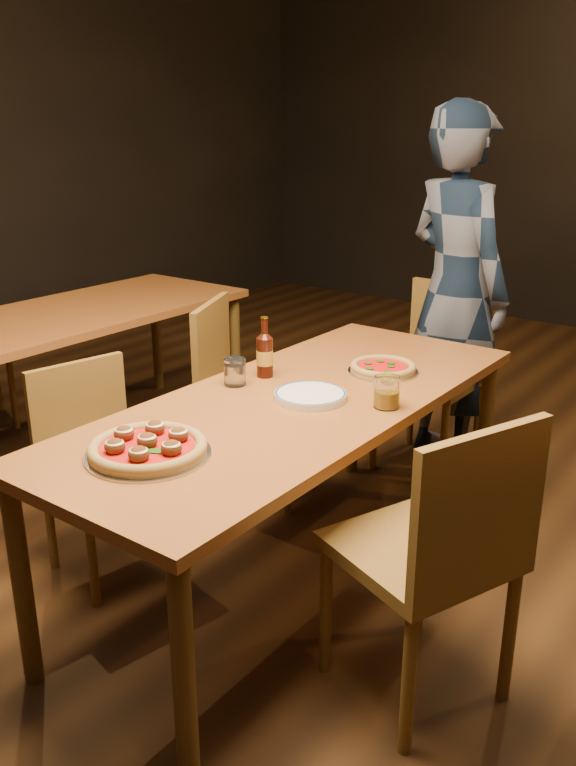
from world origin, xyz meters
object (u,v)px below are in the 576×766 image
Objects in this scene: chair_main_nw at (106,471)px; water_glass at (235,372)px; pizza_margherita at (383,368)px; plate_stack at (310,396)px; table_left at (66,326)px; chair_end at (429,377)px; chair_main_sw at (256,397)px; chair_main_e at (420,547)px; table_main at (296,417)px; pizza_meatball at (148,447)px; diner at (456,291)px; amber_glass at (387,392)px; beer_bottle at (265,356)px.

chair_main_nw reaches higher than water_glass.
pizza_margherita is at bearing -30.15° from chair_main_nw.
water_glass reaches higher than plate_stack.
table_left is 2.08× the size of chair_end.
chair_main_e reaches higher than chair_main_sw.
table_main and table_left have the same top height.
table_main is at bearing -153.29° from chair_main_sw.
chair_end reaches higher than chair_main_nw.
water_glass is (-0.20, 0.63, 0.03)m from pizza_meatball.
diner reaches higher than table_left.
table_left is 2.34× the size of chair_main_nw.
chair_end is 1.21m from amber_glass.
chair_main_nw is at bearing 153.26° from pizza_meatball.
chair_main_e is 3.58× the size of pizza_margherita.
pizza_meatball is at bearing -37.91° from chair_main_e.
chair_main_e is 0.85m from pizza_meatball.
water_glass is (-0.89, 0.21, 0.31)m from chair_main_e.
chair_main_e is 0.90m from pizza_margherita.
diner is (0.55, 0.90, 0.41)m from chair_main_sw.
pizza_margherita is (0.17, -0.78, 0.29)m from chair_end.
plate_stack is 0.32m from water_glass.
beer_bottle reaches higher than amber_glass.
pizza_margherita is 0.97m from diner.
beer_bottle is 0.15m from water_glass.
diner is at bearing -6.81° from chair_main_nw.
diner reaches higher than chair_main_sw.
plate_stack is at bearing -19.41° from beer_bottle.
table_left is at bearing -175.58° from pizza_margherita.
pizza_margherita is at bearing 51.79° from water_glass.
plate_stack is at bearing -48.15° from chair_main_nw.
amber_glass reaches higher than table_main.
beer_bottle is at bearing -136.54° from pizza_margherita.
table_left is at bearing 149.86° from pizza_meatball.
chair_end is at bearing -7.50° from chair_main_nw.
diner reaches higher than pizza_margherita.
beer_bottle is 0.13× the size of diner.
diner is (0.02, 2.04, 0.11)m from pizza_meatball.
table_main is 0.66m from pizza_meatball.
table_main is at bearing -102.60° from pizza_margherita.
chair_end reaches higher than amber_glass.
plate_stack is 1.10× the size of beer_bottle.
chair_main_sw is 0.99× the size of chair_end.
table_main is 0.46m from pizza_margherita.
pizza_margherita is 2.48× the size of amber_glass.
chair_main_nw is 0.89× the size of chair_end.
table_main is at bearing -47.71° from chair_main_nw.
pizza_margherita is 0.15× the size of diner.
chair_end is (-0.07, 1.22, -0.20)m from table_main.
table_left is 2.40m from chair_main_e.
beer_bottle is at bearing 179.05° from amber_glass.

